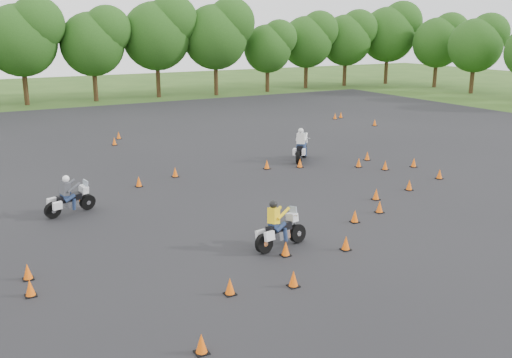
% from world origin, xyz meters
% --- Properties ---
extents(ground, '(140.00, 140.00, 0.00)m').
position_xyz_m(ground, '(0.00, 0.00, 0.00)').
color(ground, '#2D5119').
rests_on(ground, ground).
extents(asphalt_pad, '(62.00, 62.00, 0.00)m').
position_xyz_m(asphalt_pad, '(0.00, 6.00, 0.01)').
color(asphalt_pad, black).
rests_on(asphalt_pad, ground).
extents(treeline, '(86.87, 32.34, 10.44)m').
position_xyz_m(treeline, '(2.05, 35.19, 4.60)').
color(treeline, '#1F4714').
rests_on(treeline, ground).
extents(traffic_cones, '(36.20, 32.82, 0.45)m').
position_xyz_m(traffic_cones, '(-0.32, 4.99, 0.23)').
color(traffic_cones, '#FF610A').
rests_on(traffic_cones, asphalt_pad).
extents(rider_grey, '(2.17, 1.22, 1.60)m').
position_xyz_m(rider_grey, '(-6.58, 6.87, 0.80)').
color(rider_grey, '#404248').
rests_on(rider_grey, ground).
extents(rider_yellow, '(2.15, 1.00, 1.60)m').
position_xyz_m(rider_yellow, '(-1.30, -0.08, 0.80)').
color(rider_yellow, yellow).
rests_on(rider_yellow, ground).
extents(rider_white, '(2.11, 2.17, 1.78)m').
position_xyz_m(rider_white, '(6.15, 10.03, 0.90)').
color(rider_white, silver).
rests_on(rider_white, ground).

